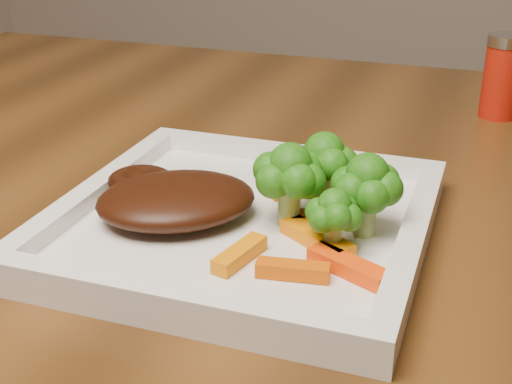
% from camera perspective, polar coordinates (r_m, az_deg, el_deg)
% --- Properties ---
extents(plate, '(0.27, 0.27, 0.01)m').
position_cam_1_polar(plate, '(0.54, -1.00, -2.84)').
color(plate, white).
rests_on(plate, dining_table).
extents(steak, '(0.15, 0.14, 0.03)m').
position_cam_1_polar(steak, '(0.54, -6.41, -0.63)').
color(steak, '#391608').
rests_on(steak, plate).
extents(broccoli_0, '(0.07, 0.07, 0.07)m').
position_cam_1_polar(broccoli_0, '(0.55, 5.45, 2.03)').
color(broccoli_0, '#116510').
rests_on(broccoli_0, plate).
extents(broccoli_1, '(0.06, 0.06, 0.06)m').
position_cam_1_polar(broccoli_1, '(0.51, 8.81, -0.09)').
color(broccoli_1, '#377513').
rests_on(broccoli_1, plate).
extents(broccoli_2, '(0.05, 0.05, 0.06)m').
position_cam_1_polar(broccoli_2, '(0.48, 6.27, -1.71)').
color(broccoli_2, '#1A7413').
rests_on(broccoli_2, plate).
extents(broccoli_3, '(0.06, 0.06, 0.06)m').
position_cam_1_polar(broccoli_3, '(0.52, 2.70, 0.43)').
color(broccoli_3, '#196B11').
rests_on(broccoli_3, plate).
extents(carrot_0, '(0.05, 0.02, 0.01)m').
position_cam_1_polar(carrot_0, '(0.46, 2.95, -6.26)').
color(carrot_0, '#D05203').
rests_on(carrot_0, plate).
extents(carrot_1, '(0.06, 0.04, 0.01)m').
position_cam_1_polar(carrot_1, '(0.47, 7.41, -5.91)').
color(carrot_1, '#FF4004').
rests_on(carrot_1, plate).
extents(carrot_2, '(0.02, 0.05, 0.01)m').
position_cam_1_polar(carrot_2, '(0.48, -1.31, -4.99)').
color(carrot_2, orange).
rests_on(carrot_2, plate).
extents(carrot_4, '(0.05, 0.06, 0.01)m').
position_cam_1_polar(carrot_4, '(0.59, 3.72, 0.57)').
color(carrot_4, '#DF5D03').
rests_on(carrot_4, plate).
extents(carrot_5, '(0.06, 0.05, 0.01)m').
position_cam_1_polar(carrot_5, '(0.50, 4.89, -3.71)').
color(carrot_5, orange).
rests_on(carrot_5, plate).
extents(carrot_6, '(0.06, 0.04, 0.01)m').
position_cam_1_polar(carrot_6, '(0.53, 5.97, -2.08)').
color(carrot_6, red).
rests_on(carrot_6, plate).
extents(spice_shaker, '(0.05, 0.05, 0.09)m').
position_cam_1_polar(spice_shaker, '(0.84, 19.10, 8.72)').
color(spice_shaker, '#B5190A').
rests_on(spice_shaker, dining_table).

